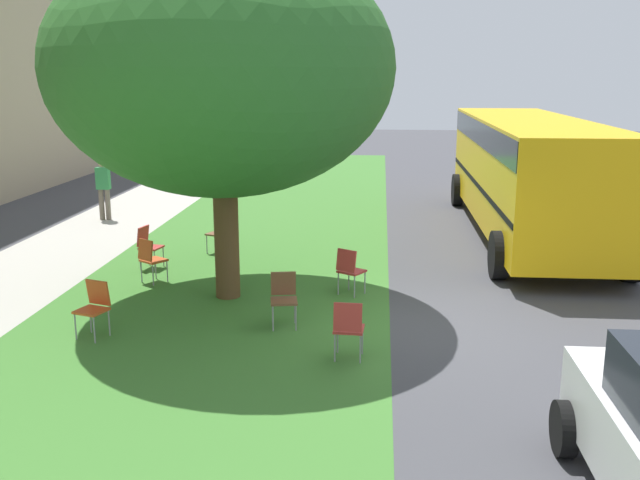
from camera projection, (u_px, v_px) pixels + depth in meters
ground at (402, 324)px, 11.64m from camera, size 80.00×80.00×0.00m
grass_verge at (209, 318)px, 11.90m from camera, size 48.00×6.00×0.01m
street_tree at (221, 69)px, 12.13m from camera, size 5.91×5.91×6.24m
chair_0 at (284, 295)px, 11.43m from camera, size 0.48×0.48×0.88m
chair_1 at (94, 304)px, 10.97m from camera, size 0.53×0.52×0.88m
chair_2 at (219, 230)px, 16.13m from camera, size 0.55×0.54×0.88m
chair_3 at (150, 257)px, 13.77m from camera, size 0.58×0.58×0.88m
chair_4 at (148, 244)px, 14.84m from camera, size 0.50×0.50×0.88m
chair_5 at (348, 325)px, 10.06m from camera, size 0.45×0.44×0.88m
chair_6 at (350, 268)px, 13.01m from camera, size 0.58×0.57×0.88m
school_bus at (528, 165)px, 17.56m from camera, size 10.40×2.80×2.88m
pedestrian_1 at (104, 186)px, 19.62m from camera, size 0.22×0.36×1.69m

